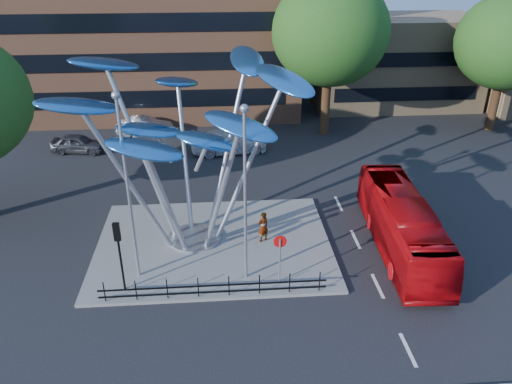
{
  "coord_description": "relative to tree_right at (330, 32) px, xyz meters",
  "views": [
    {
      "loc": [
        -0.51,
        -15.95,
        14.23
      ],
      "look_at": [
        1.04,
        4.0,
        4.05
      ],
      "focal_mm": 35.0,
      "sensor_mm": 36.0,
      "label": 1
    }
  ],
  "objects": [
    {
      "name": "ground",
      "position": [
        -8.0,
        -22.0,
        -8.04
      ],
      "size": [
        120.0,
        120.0,
        0.0
      ],
      "primitive_type": "plane",
      "color": "black",
      "rests_on": "ground"
    },
    {
      "name": "traffic_island",
      "position": [
        -9.0,
        -16.0,
        -7.96
      ],
      "size": [
        12.0,
        9.0,
        0.15
      ],
      "primitive_type": "cube",
      "color": "slate",
      "rests_on": "ground"
    },
    {
      "name": "low_building_near",
      "position": [
        8.0,
        8.0,
        -4.04
      ],
      "size": [
        15.0,
        8.0,
        8.0
      ],
      "primitive_type": "cube",
      "color": "tan",
      "rests_on": "ground"
    },
    {
      "name": "tree_right",
      "position": [
        0.0,
        0.0,
        0.0
      ],
      "size": [
        8.8,
        8.8,
        12.11
      ],
      "color": "black",
      "rests_on": "ground"
    },
    {
      "name": "tree_far",
      "position": [
        14.0,
        0.0,
        -0.93
      ],
      "size": [
        8.0,
        8.0,
        10.81
      ],
      "color": "black",
      "rests_on": "ground"
    },
    {
      "name": "leaf_sculpture",
      "position": [
        -10.07,
        -15.32,
        -1.16
      ],
      "size": [
        12.72,
        9.54,
        9.51
      ],
      "color": "#9EA0A5",
      "rests_on": "traffic_island"
    },
    {
      "name": "street_lamp_left",
      "position": [
        -12.5,
        -18.5,
        -2.68
      ],
      "size": [
        0.36,
        0.36,
        8.8
      ],
      "color": "#9EA0A5",
      "rests_on": "traffic_island"
    },
    {
      "name": "street_lamp_right",
      "position": [
        -7.5,
        -19.0,
        -2.94
      ],
      "size": [
        0.36,
        0.36,
        8.3
      ],
      "color": "#9EA0A5",
      "rests_on": "traffic_island"
    },
    {
      "name": "traffic_light_island",
      "position": [
        -13.0,
        -19.5,
        -5.42
      ],
      "size": [
        0.28,
        0.18,
        3.42
      ],
      "color": "black",
      "rests_on": "traffic_island"
    },
    {
      "name": "no_entry_sign_island",
      "position": [
        -6.0,
        -19.48,
        -6.22
      ],
      "size": [
        0.6,
        0.1,
        2.45
      ],
      "color": "#9EA0A5",
      "rests_on": "traffic_island"
    },
    {
      "name": "pedestrian_railing_front",
      "position": [
        -9.0,
        -20.3,
        -7.48
      ],
      "size": [
        10.0,
        0.06,
        1.0
      ],
      "color": "black",
      "rests_on": "traffic_island"
    },
    {
      "name": "red_bus",
      "position": [
        0.5,
        -16.92,
        -6.64
      ],
      "size": [
        2.93,
        10.16,
        2.8
      ],
      "primitive_type": "imported",
      "rotation": [
        0.0,
        0.0,
        -0.06
      ],
      "color": "#B0080C",
      "rests_on": "ground"
    },
    {
      "name": "pedestrian",
      "position": [
        -6.44,
        -15.99,
        -7.04
      ],
      "size": [
        0.73,
        0.65,
        1.69
      ],
      "primitive_type": "imported",
      "rotation": [
        0.0,
        0.0,
        3.63
      ],
      "color": "gray",
      "rests_on": "traffic_island"
    },
    {
      "name": "parked_car_left",
      "position": [
        -18.98,
        -2.48,
        -7.36
      ],
      "size": [
        4.17,
        2.15,
        1.36
      ],
      "primitive_type": "imported",
      "rotation": [
        0.0,
        0.0,
        1.43
      ],
      "color": "#3E4046",
      "rests_on": "ground"
    },
    {
      "name": "parked_car_mid",
      "position": [
        -14.48,
        0.87,
        -7.31
      ],
      "size": [
        4.5,
        1.85,
        1.45
      ],
      "primitive_type": "imported",
      "rotation": [
        0.0,
        0.0,
        1.5
      ],
      "color": "#B4B5BC",
      "rests_on": "ground"
    },
    {
      "name": "parked_car_right",
      "position": [
        -7.81,
        -3.3,
        -7.23
      ],
      "size": [
        5.85,
        3.0,
        1.62
      ],
      "primitive_type": "imported",
      "rotation": [
        0.0,
        0.0,
        1.7
      ],
      "color": "silver",
      "rests_on": "ground"
    }
  ]
}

